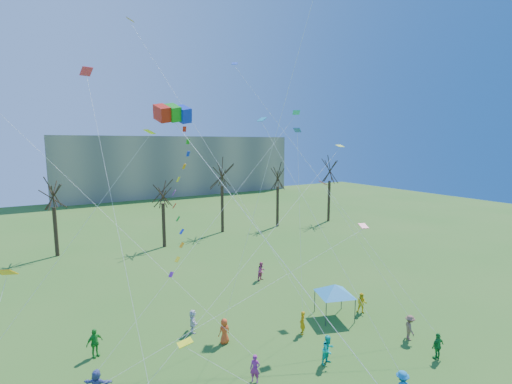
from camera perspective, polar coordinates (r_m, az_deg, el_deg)
distant_building at (r=97.32m, az=-12.52°, el=4.22°), size 60.00×14.00×15.00m
bare_tree_row at (r=49.61m, az=-12.59°, el=0.43°), size 70.30×8.76×11.02m
big_box_kite at (r=19.92m, az=-11.24°, el=-1.60°), size 3.70×7.31×18.28m
canopy_tent_blue at (r=29.02m, az=12.48°, el=-14.98°), size 3.36×3.36×2.67m
festival_crowd at (r=22.87m, az=-6.10°, el=-25.54°), size 26.27×19.01×1.85m
small_kites_aloft at (r=23.29m, az=-5.64°, el=7.41°), size 29.81×19.68×32.57m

